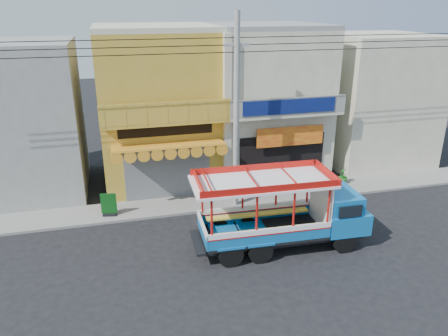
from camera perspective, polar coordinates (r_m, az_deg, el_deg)
The scene contains 12 objects.
ground at distance 18.85m, azimuth 7.26°, elevation -8.88°, with size 90.00×90.00×0.00m, color black.
sidewalk at distance 22.16m, azimuth 3.48°, elevation -3.83°, with size 30.00×2.00×0.12m, color slate.
shophouse_left at distance 23.77m, azimuth -8.63°, elevation 7.99°, with size 6.00×7.50×8.24m.
shophouse_right at distance 25.09m, azimuth 5.26°, elevation 8.81°, with size 6.00×6.75×8.24m.
party_pilaster at distance 21.34m, azimuth 0.43°, elevation 6.47°, with size 0.35×0.30×8.00m, color #B8B297.
filler_building_left at distance 24.20m, azimuth -25.36°, elevation 5.69°, with size 6.00×6.00×7.60m, color gray.
filler_building_right at distance 28.30m, azimuth 18.84°, elevation 8.53°, with size 6.00×6.00×7.60m, color #B8B297.
utility_pole at distance 19.69m, azimuth 2.04°, elevation 8.32°, with size 28.00×0.26×9.00m.
songthaew_truck at distance 17.57m, azimuth 9.10°, elevation -5.56°, with size 7.00×2.56×3.23m.
green_sign at distance 20.68m, azimuth -14.80°, elevation -4.85°, with size 0.70×0.43×1.08m.
potted_plant_b at distance 22.91m, azimuth 8.90°, elevation -1.83°, with size 0.49×0.39×0.89m, color #1B611B.
potted_plant_c at distance 24.33m, azimuth 15.28°, elevation -0.99°, with size 0.49×0.49×0.87m, color #1B611B.
Camera 1 is at (-6.38, -15.11, 9.28)m, focal length 35.00 mm.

